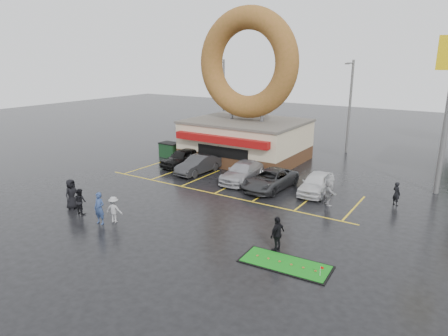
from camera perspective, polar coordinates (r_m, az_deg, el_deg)
The scene contains 18 objects.
ground at distance 25.44m, azimuth -5.74°, elevation -5.77°, with size 120.00×120.00×0.00m, color black.
donut_shop at distance 36.46m, azimuth 3.20°, elevation 8.03°, with size 10.20×8.70×13.50m.
streetlight_left at distance 45.95m, azimuth -0.09°, elevation 10.01°, with size 0.40×2.21×9.00m.
streetlight_mid at distance 41.06m, azimuth 17.51°, elevation 8.64°, with size 0.40×2.21×9.00m.
car_black at distance 35.03m, azimuth -5.88°, elevation 1.50°, with size 1.80×4.48×1.53m, color black.
car_dgrey at distance 32.74m, azimuth -3.69°, elevation 0.49°, with size 1.54×4.43×1.46m, color #28282A.
car_silver at distance 30.67m, azimuth 2.75°, elevation -0.53°, with size 2.05×5.05×1.47m, color #A0A0A4.
car_grey at distance 28.95m, azimuth 6.64°, elevation -1.65°, with size 2.35×5.10×1.42m, color #2D2E30.
car_white at distance 28.60m, azimuth 13.06°, elevation -2.12°, with size 1.73×4.31×1.47m, color silver.
person_blue at distance 23.86m, azimuth -17.38°, elevation -5.51°, with size 0.68×0.45×1.87m, color navy.
person_blackjkt at distance 25.77m, azimuth -19.84°, elevation -4.49°, with size 0.77×0.60×1.59m, color black.
person_hoodie at distance 23.88m, azimuth -15.44°, elevation -5.74°, with size 1.00×0.58×1.55m, color #959598.
person_bystander at distance 26.74m, azimuth -20.96°, elevation -3.50°, with size 0.94×0.61×1.92m, color black.
person_cameraman at distance 19.87m, azimuth 7.63°, elevation -9.32°, with size 1.06×0.44×1.81m, color black.
person_walker_near at distance 26.50m, azimuth 14.73°, elevation -3.31°, with size 1.64×0.52×1.76m, color #999A9C.
person_walker_far at distance 27.91m, azimuth 23.41°, elevation -3.38°, with size 0.57×0.37×1.55m, color black.
dumpster at distance 38.48m, azimuth -7.74°, elevation 2.54°, with size 1.80×1.20×1.30m, color #163B1E.
putting_green at distance 19.10m, azimuth 8.76°, elevation -13.38°, with size 4.26×2.02×0.52m.
Camera 1 is at (14.97, -18.40, 9.21)m, focal length 32.00 mm.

